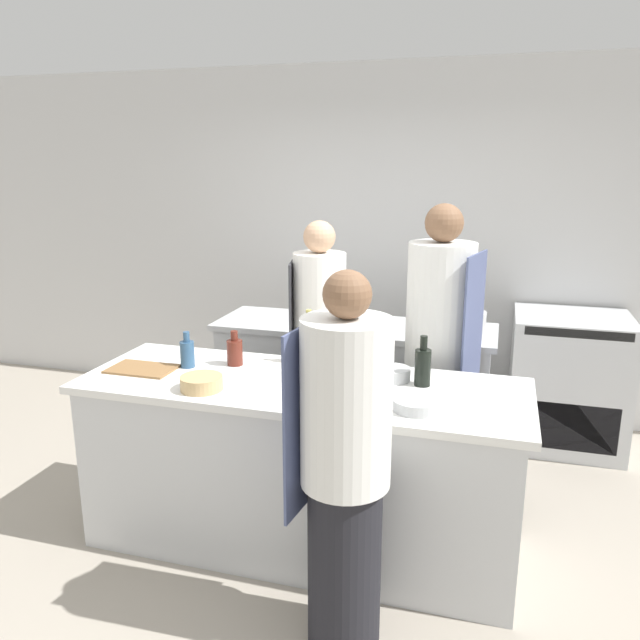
# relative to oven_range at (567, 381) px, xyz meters

# --- Properties ---
(ground_plane) EXTENTS (16.00, 16.00, 0.00)m
(ground_plane) POSITION_rel_oven_range_xyz_m (-1.49, -1.73, -0.49)
(ground_plane) COLOR #A89E8E
(wall_back) EXTENTS (8.00, 0.06, 2.80)m
(wall_back) POSITION_rel_oven_range_xyz_m (-1.49, 0.40, 0.91)
(wall_back) COLOR silver
(wall_back) RESTS_ON ground_plane
(prep_counter) EXTENTS (2.34, 0.82, 0.93)m
(prep_counter) POSITION_rel_oven_range_xyz_m (-1.49, -1.73, -0.02)
(prep_counter) COLOR silver
(prep_counter) RESTS_ON ground_plane
(pass_counter) EXTENTS (1.97, 0.64, 0.93)m
(pass_counter) POSITION_rel_oven_range_xyz_m (-1.49, -0.50, -0.02)
(pass_counter) COLOR silver
(pass_counter) RESTS_ON ground_plane
(oven_range) EXTENTS (0.80, 0.70, 0.98)m
(oven_range) POSITION_rel_oven_range_xyz_m (0.00, 0.00, 0.00)
(oven_range) COLOR silver
(oven_range) RESTS_ON ground_plane
(chef_at_prep_near) EXTENTS (0.41, 0.39, 1.65)m
(chef_at_prep_near) POSITION_rel_oven_range_xyz_m (-1.09, -2.37, 0.33)
(chef_at_prep_near) COLOR black
(chef_at_prep_near) RESTS_ON ground_plane
(chef_at_stove) EXTENTS (0.45, 0.43, 1.82)m
(chef_at_stove) POSITION_rel_oven_range_xyz_m (-0.85, -1.00, 0.42)
(chef_at_stove) COLOR black
(chef_at_stove) RESTS_ON ground_plane
(chef_at_pass_far) EXTENTS (0.37, 0.35, 1.71)m
(chef_at_pass_far) POSITION_rel_oven_range_xyz_m (-1.59, -1.05, 0.37)
(chef_at_pass_far) COLOR black
(chef_at_pass_far) RESTS_ON ground_plane
(bottle_olive_oil) EXTENTS (0.09, 0.09, 0.20)m
(bottle_olive_oil) POSITION_rel_oven_range_xyz_m (-1.94, -1.56, 0.52)
(bottle_olive_oil) COLOR #5B2319
(bottle_olive_oil) RESTS_ON prep_counter
(bottle_vinegar) EXTENTS (0.06, 0.06, 0.29)m
(bottle_vinegar) POSITION_rel_oven_range_xyz_m (-1.29, -1.61, 0.56)
(bottle_vinegar) COLOR silver
(bottle_vinegar) RESTS_ON prep_counter
(bottle_wine) EXTENTS (0.08, 0.08, 0.20)m
(bottle_wine) POSITION_rel_oven_range_xyz_m (-2.17, -1.66, 0.52)
(bottle_wine) COLOR #2D5175
(bottle_wine) RESTS_ON prep_counter
(bottle_cooking_oil) EXTENTS (0.08, 0.08, 0.26)m
(bottle_cooking_oil) POSITION_rel_oven_range_xyz_m (-0.88, -1.59, 0.55)
(bottle_cooking_oil) COLOR black
(bottle_cooking_oil) RESTS_ON prep_counter
(bottle_sauce) EXTENTS (0.07, 0.07, 0.31)m
(bottle_sauce) POSITION_rel_oven_range_xyz_m (-1.54, -1.41, 0.57)
(bottle_sauce) COLOR #B2A84C
(bottle_sauce) RESTS_ON prep_counter
(bowl_mixing_large) EXTENTS (0.21, 0.21, 0.09)m
(bowl_mixing_large) POSITION_rel_oven_range_xyz_m (-1.16, -1.89, 0.48)
(bowl_mixing_large) COLOR white
(bowl_mixing_large) RESTS_ON prep_counter
(bowl_prep_small) EXTENTS (0.21, 0.21, 0.07)m
(bowl_prep_small) POSITION_rel_oven_range_xyz_m (-1.94, -1.97, 0.48)
(bowl_prep_small) COLOR tan
(bowl_prep_small) RESTS_ON prep_counter
(bowl_ceramic_blue) EXTENTS (0.18, 0.18, 0.07)m
(bowl_ceramic_blue) POSITION_rel_oven_range_xyz_m (-1.03, -1.55, 0.47)
(bowl_ceramic_blue) COLOR #B7BABC
(bowl_ceramic_blue) RESTS_ON prep_counter
(bowl_wooden_salad) EXTENTS (0.23, 0.23, 0.05)m
(bowl_wooden_salad) POSITION_rel_oven_range_xyz_m (-0.86, -1.92, 0.47)
(bowl_wooden_salad) COLOR #B7BABC
(bowl_wooden_salad) RESTS_ON prep_counter
(cup) EXTENTS (0.09, 0.09, 0.08)m
(cup) POSITION_rel_oven_range_xyz_m (-1.34, -1.74, 0.48)
(cup) COLOR #B2382D
(cup) RESTS_ON prep_counter
(cutting_board) EXTENTS (0.36, 0.23, 0.01)m
(cutting_board) POSITION_rel_oven_range_xyz_m (-2.39, -1.78, 0.45)
(cutting_board) COLOR olive
(cutting_board) RESTS_ON prep_counter
(stockpot) EXTENTS (0.25, 0.25, 0.17)m
(stockpot) POSITION_rel_oven_range_xyz_m (-0.72, -0.58, 0.53)
(stockpot) COLOR silver
(stockpot) RESTS_ON pass_counter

